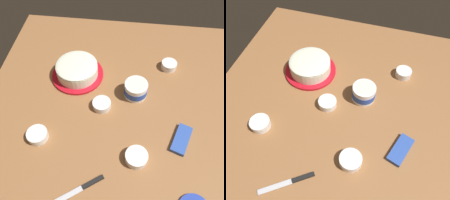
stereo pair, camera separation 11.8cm
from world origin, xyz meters
TOP-DOWN VIEW (x-y plane):
  - ground_plane at (0.00, 0.00)m, footprint 1.54×1.54m
  - frosted_cake at (0.26, 0.32)m, footprint 0.28×0.28m
  - frosting_tub at (0.17, 0.00)m, footprint 0.12×0.12m
  - spreading_knife at (-0.34, 0.18)m, footprint 0.15×0.20m
  - sprinkle_bowl_rainbow at (0.38, -0.18)m, footprint 0.09×0.09m
  - sprinkle_bowl_green at (-0.13, 0.43)m, footprint 0.09×0.09m
  - sprinkle_bowl_blue at (0.07, 0.16)m, footprint 0.09×0.09m
  - sprinkle_bowl_yellow at (-0.19, -0.03)m, footprint 0.10×0.10m
  - candy_box_lower at (-0.07, -0.22)m, footprint 0.16×0.11m

SIDE VIEW (x-z plane):
  - ground_plane at x=0.00m, z-range 0.00..0.00m
  - spreading_knife at x=-0.34m, z-range 0.00..0.01m
  - candy_box_lower at x=-0.07m, z-range 0.00..0.02m
  - sprinkle_bowl_blue at x=0.07m, z-range 0.00..0.04m
  - sprinkle_bowl_green at x=-0.13m, z-range 0.00..0.04m
  - sprinkle_bowl_rainbow at x=0.38m, z-range 0.00..0.04m
  - sprinkle_bowl_yellow at x=-0.19m, z-range 0.00..0.04m
  - frosting_tub at x=0.17m, z-range 0.00..0.08m
  - frosted_cake at x=0.26m, z-range 0.00..0.09m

